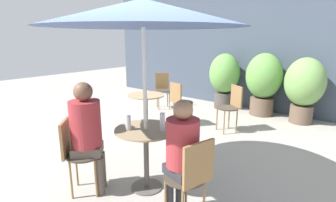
# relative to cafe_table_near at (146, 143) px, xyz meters

# --- Properties ---
(ground_plane) EXTENTS (20.00, 20.00, 0.00)m
(ground_plane) POSITION_rel_cafe_table_near_xyz_m (-0.10, 0.06, -0.57)
(ground_plane) COLOR #9E998E
(storefront_wall) EXTENTS (10.00, 0.06, 3.00)m
(storefront_wall) POSITION_rel_cafe_table_near_xyz_m (-0.10, 4.28, 0.93)
(storefront_wall) COLOR #3D4756
(storefront_wall) RESTS_ON ground_plane
(cafe_table_near) EXTENTS (0.71, 0.71, 0.74)m
(cafe_table_near) POSITION_rel_cafe_table_near_xyz_m (0.00, 0.00, 0.00)
(cafe_table_near) COLOR #514C47
(cafe_table_near) RESTS_ON ground_plane
(cafe_table_far) EXTENTS (0.66, 0.66, 0.74)m
(cafe_table_far) POSITION_rel_cafe_table_near_xyz_m (-1.26, 1.31, -0.02)
(cafe_table_far) COLOR #514C47
(cafe_table_far) RESTS_ON ground_plane
(bistro_chair_0) EXTENTS (0.47, 0.47, 0.88)m
(bistro_chair_0) POSITION_rel_cafe_table_near_xyz_m (-0.55, -0.57, -0.03)
(bistro_chair_0) COLOR #42382D
(bistro_chair_0) RESTS_ON ground_plane
(bistro_chair_1) EXTENTS (0.44, 0.43, 0.88)m
(bistro_chair_1) POSITION_rel_cafe_table_near_xyz_m (0.77, -0.20, -0.03)
(bistro_chair_1) COLOR #42382D
(bistro_chair_1) RESTS_ON ground_plane
(bistro_chair_2) EXTENTS (0.43, 0.45, 0.88)m
(bistro_chair_2) POSITION_rel_cafe_table_near_xyz_m (-1.09, 2.10, -0.03)
(bistro_chair_2) COLOR #42382D
(bistro_chair_2) RESTS_ON ground_plane
(bistro_chair_3) EXTENTS (0.46, 0.47, 0.88)m
(bistro_chair_3) POSITION_rel_cafe_table_near_xyz_m (-0.12, 2.44, -0.03)
(bistro_chair_3) COLOR #42382D
(bistro_chair_3) RESTS_ON ground_plane
(bistro_chair_4) EXTENTS (0.47, 0.47, 0.88)m
(bistro_chair_4) POSITION_rel_cafe_table_near_xyz_m (-2.25, 2.92, -0.03)
(bistro_chair_4) COLOR #42382D
(bistro_chair_4) RESTS_ON ground_plane
(seated_person_0) EXTENTS (0.43, 0.43, 1.29)m
(seated_person_0) POSITION_rel_cafe_table_near_xyz_m (-0.45, -0.46, 0.20)
(seated_person_0) COLOR brown
(seated_person_0) RESTS_ON ground_plane
(seated_person_1) EXTENTS (0.36, 0.33, 1.21)m
(seated_person_1) POSITION_rel_cafe_table_near_xyz_m (0.63, -0.16, 0.16)
(seated_person_1) COLOR #2D2D33
(seated_person_1) RESTS_ON ground_plane
(beer_glass_0) EXTENTS (0.06, 0.06, 0.20)m
(beer_glass_0) POSITION_rel_cafe_table_near_xyz_m (0.18, 0.08, 0.28)
(beer_glass_0) COLOR silver
(beer_glass_0) RESTS_ON cafe_table_near
(beer_glass_1) EXTENTS (0.07, 0.07, 0.16)m
(beer_glass_1) POSITION_rel_cafe_table_near_xyz_m (-0.13, -0.15, 0.26)
(beer_glass_1) COLOR silver
(beer_glass_1) RESTS_ON cafe_table_near
(potted_plant_0) EXTENTS (0.74, 0.74, 1.37)m
(potted_plant_0) POSITION_rel_cafe_table_near_xyz_m (-1.03, 3.85, 0.23)
(potted_plant_0) COLOR #47423D
(potted_plant_0) RESTS_ON ground_plane
(potted_plant_1) EXTENTS (0.80, 0.80, 1.41)m
(potted_plant_1) POSITION_rel_cafe_table_near_xyz_m (-0.06, 3.88, 0.24)
(potted_plant_1) COLOR brown
(potted_plant_1) RESTS_ON ground_plane
(potted_plant_2) EXTENTS (0.79, 0.79, 1.36)m
(potted_plant_2) POSITION_rel_cafe_table_near_xyz_m (0.80, 3.83, 0.23)
(potted_plant_2) COLOR brown
(potted_plant_2) RESTS_ON ground_plane
(umbrella) EXTENTS (2.14, 2.14, 2.14)m
(umbrella) POSITION_rel_cafe_table_near_xyz_m (0.00, 0.00, 1.43)
(umbrella) COLOR silver
(umbrella) RESTS_ON ground_plane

